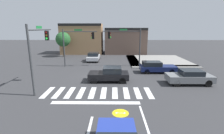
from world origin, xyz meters
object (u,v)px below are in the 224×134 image
object	(u,v)px
traffic_signal_southwest	(39,46)
car_silver	(93,57)
traffic_signal_northeast	(126,40)
car_navy	(156,67)
traffic_signal_northwest	(77,41)
car_black	(109,74)
roadside_tree	(63,40)
car_gray	(189,77)

from	to	relation	value
traffic_signal_southwest	car_silver	world-z (taller)	traffic_signal_southwest
traffic_signal_northeast	car_navy	world-z (taller)	traffic_signal_northeast
traffic_signal_northwest	traffic_signal_northeast	world-z (taller)	traffic_signal_northeast
car_black	car_navy	distance (m)	6.83
traffic_signal_southwest	car_navy	xyz separation A→B (m)	(12.11, 5.73, -3.30)
car_black	traffic_signal_northeast	bearing A→B (deg)	-107.30
traffic_signal_northwest	roadside_tree	bearing A→B (deg)	118.48
traffic_signal_southwest	car_silver	distance (m)	14.03
car_black	car_silver	world-z (taller)	car_black
car_gray	car_silver	bearing A→B (deg)	-46.64
roadside_tree	car_gray	bearing A→B (deg)	-42.52
car_navy	car_silver	bearing A→B (deg)	139.88
car_black	car_navy	world-z (taller)	car_black
traffic_signal_southwest	car_navy	size ratio (longest dim) A/B	1.30
traffic_signal_northeast	car_silver	world-z (taller)	traffic_signal_northeast
car_silver	car_gray	bearing A→B (deg)	43.36
car_black	car_gray	distance (m)	8.17
traffic_signal_southwest	car_gray	world-z (taller)	traffic_signal_southwest
car_navy	car_gray	world-z (taller)	car_gray
traffic_signal_northeast	roadside_tree	xyz separation A→B (m)	(-11.66, 8.13, -0.49)
car_navy	roadside_tree	bearing A→B (deg)	142.40
car_navy	car_silver	xyz separation A→B (m)	(-8.92, 7.52, -0.01)
traffic_signal_northeast	car_silver	distance (m)	7.26
traffic_signal_northwest	car_black	world-z (taller)	traffic_signal_northwest
traffic_signal_northwest	traffic_signal_northeast	size ratio (longest dim) A/B	0.98
traffic_signal_southwest	traffic_signal_northeast	world-z (taller)	traffic_signal_southwest
traffic_signal_northwest	car_silver	distance (m)	5.49
car_black	roadside_tree	bearing A→B (deg)	-58.31
traffic_signal_northeast	car_black	distance (m)	8.10
car_black	car_silver	xyz separation A→B (m)	(-3.05, 11.02, -0.05)
traffic_signal_northeast	car_silver	size ratio (longest dim) A/B	1.35
traffic_signal_southwest	car_silver	xyz separation A→B (m)	(3.19, 13.25, -3.32)
traffic_signal_northwest	roadside_tree	xyz separation A→B (m)	(-4.58, 8.44, -0.43)
car_gray	traffic_signal_northwest	bearing A→B (deg)	-30.58
traffic_signal_northeast	car_gray	xyz separation A→B (m)	(5.90, -7.98, -3.10)
car_black	car_navy	bearing A→B (deg)	-149.21
car_gray	roadside_tree	world-z (taller)	roadside_tree
traffic_signal_southwest	car_navy	world-z (taller)	traffic_signal_southwest
traffic_signal_southwest	car_black	xyz separation A→B (m)	(6.25, 2.24, -3.27)
car_navy	roadside_tree	world-z (taller)	roadside_tree
car_navy	car_black	bearing A→B (deg)	-149.21
traffic_signal_southwest	car_gray	bearing A→B (deg)	-84.40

